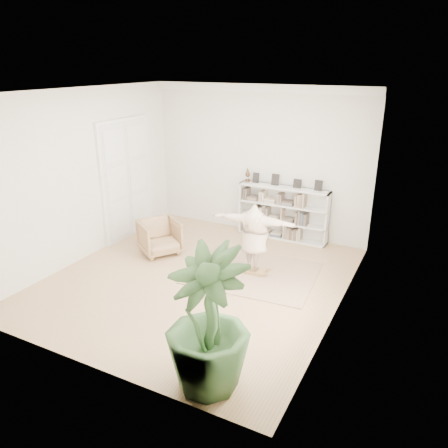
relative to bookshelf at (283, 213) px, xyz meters
name	(u,v)px	position (x,y,z in m)	size (l,w,h in m)	color
floor	(198,279)	(-0.74, -2.82, -0.64)	(6.00, 6.00, 0.00)	#A18053
room_shell	(260,88)	(-0.74, 0.12, 2.87)	(6.00, 6.00, 6.00)	silver
doors	(127,180)	(-3.45, -1.52, 0.76)	(0.09, 1.78, 2.92)	white
bookshelf	(283,213)	(0.00, 0.00, 0.00)	(2.20, 0.35, 1.64)	silver
armchair	(160,237)	(-2.15, -2.10, -0.25)	(0.82, 0.84, 0.77)	tan
rug	(253,273)	(0.14, -2.09, -0.63)	(2.50, 2.00, 0.02)	tan
rocker_board	(253,270)	(0.14, -2.09, -0.57)	(0.50, 0.32, 0.10)	brown
person	(254,236)	(0.14, -2.09, 0.19)	(1.73, 0.47, 1.41)	tan
houseplant	(207,321)	(0.92, -5.37, 0.36)	(1.11, 1.11, 1.99)	#31552A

